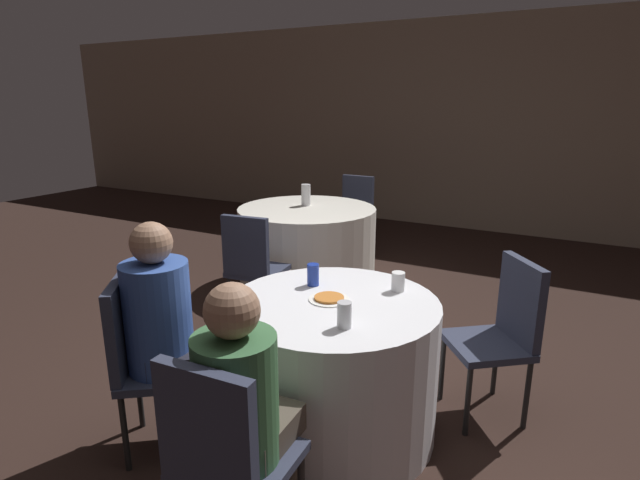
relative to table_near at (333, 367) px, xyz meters
The scene contains 16 objects.
ground_plane 0.40m from the table_near, 109.62° to the left, with size 16.00×16.00×0.00m, color black.
wall_back 5.00m from the table_near, 90.56° to the left, with size 16.00×0.06×2.80m.
table_near is the anchor object (origin of this frame).
table_far 2.31m from the table_near, 123.01° to the left, with size 1.32×1.32×0.75m.
chair_near_south 0.97m from the table_near, 87.06° to the right, with size 0.42×0.42×0.91m.
chair_near_northeast 0.97m from the table_near, 37.78° to the left, with size 0.56×0.56×0.91m.
chair_near_southwest 0.97m from the table_near, 143.56° to the right, with size 0.56×0.56×0.91m.
chair_far_north 3.27m from the table_near, 112.43° to the left, with size 0.41×0.41×0.91m.
chair_far_south 1.45m from the table_near, 142.71° to the left, with size 0.44×0.44×0.91m.
person_green_jacket 0.81m from the table_near, 87.06° to the right, with size 0.31×0.49×1.14m.
person_blue_shirt 0.83m from the table_near, 143.56° to the right, with size 0.47×0.44×1.19m.
pizza_plate_near 0.38m from the table_near, 161.56° to the left, with size 0.21×0.21×0.02m.
soda_can_blue 0.51m from the table_near, 142.57° to the left, with size 0.07×0.07×0.12m.
soda_can_silver 0.53m from the table_near, 54.00° to the right, with size 0.07×0.07×0.12m.
cup_near 0.57m from the table_near, 51.32° to the left, with size 0.07×0.07×0.10m.
bottle_far 2.48m from the table_near, 123.04° to the left, with size 0.09×0.09×0.21m.
Camera 1 is at (1.10, -2.24, 1.73)m, focal length 28.00 mm.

